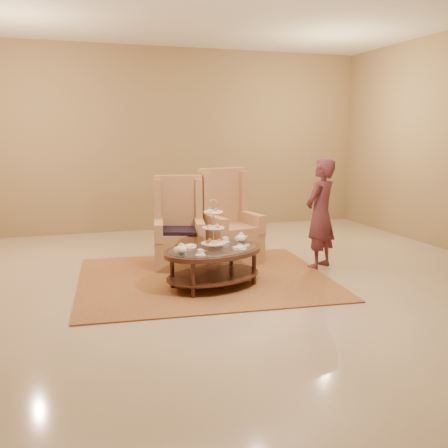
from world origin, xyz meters
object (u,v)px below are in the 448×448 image
object	(u,v)px
armchair_left	(179,236)
armchair_right	(228,230)
person	(320,214)
tea_table	(213,255)

from	to	relation	value
armchair_left	armchair_right	bearing A→B (deg)	16.81
person	armchair_right	bearing A→B (deg)	-68.52
tea_table	armchair_right	world-z (taller)	armchair_right
armchair_left	armchair_right	xyz separation A→B (m)	(0.77, 0.08, 0.02)
armchair_left	person	world-z (taller)	person
tea_table	armchair_left	world-z (taller)	armchair_left
armchair_left	person	distance (m)	2.03
armchair_right	person	xyz separation A→B (m)	(1.10, -0.80, 0.31)
armchair_right	person	bearing A→B (deg)	-46.18
tea_table	armchair_left	bearing A→B (deg)	80.03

